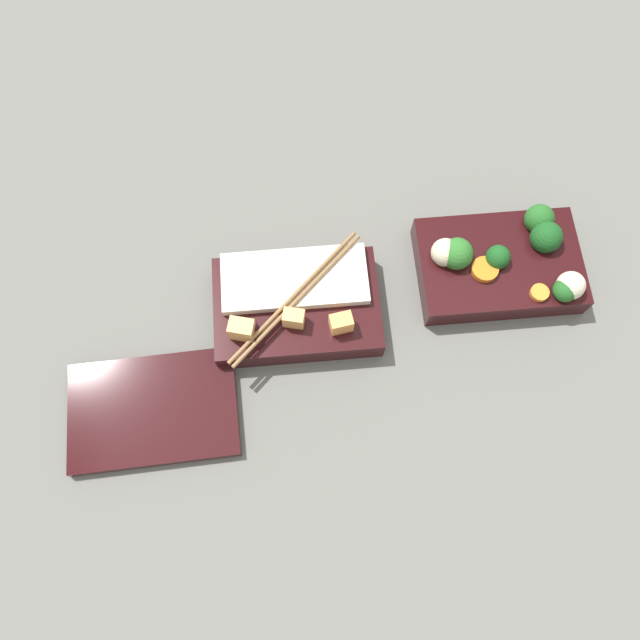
% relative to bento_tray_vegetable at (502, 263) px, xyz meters
% --- Properties ---
extents(ground_plane, '(3.00, 3.00, 0.00)m').
position_rel_bento_tray_vegetable_xyz_m(ground_plane, '(0.13, 0.03, -0.03)').
color(ground_plane, slate).
extents(bento_tray_vegetable, '(0.21, 0.14, 0.07)m').
position_rel_bento_tray_vegetable_xyz_m(bento_tray_vegetable, '(0.00, 0.00, 0.00)').
color(bento_tray_vegetable, black).
rests_on(bento_tray_vegetable, ground_plane).
extents(bento_tray_rice, '(0.21, 0.17, 0.07)m').
position_rel_bento_tray_vegetable_xyz_m(bento_tray_rice, '(0.27, 0.03, -0.00)').
color(bento_tray_rice, black).
rests_on(bento_tray_rice, ground_plane).
extents(bento_lid, '(0.21, 0.14, 0.01)m').
position_rel_bento_tray_vegetable_xyz_m(bento_lid, '(0.45, 0.15, -0.02)').
color(bento_lid, black).
rests_on(bento_lid, ground_plane).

